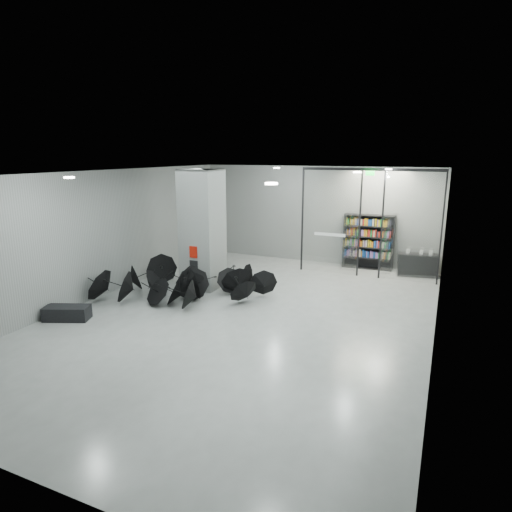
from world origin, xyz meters
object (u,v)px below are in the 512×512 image
at_px(bookshelf, 368,242).
at_px(bench, 67,313).
at_px(column, 202,230).
at_px(shop_counter, 417,265).
at_px(umbrella_cluster, 187,288).

bearing_deg(bookshelf, bench, -129.36).
height_order(column, bookshelf, column).
bearing_deg(shop_counter, column, -156.74).
bearing_deg(umbrella_cluster, shop_counter, 40.74).
distance_m(bookshelf, umbrella_cluster, 7.63).
xyz_separation_m(bookshelf, shop_counter, (1.92, -0.35, -0.66)).
xyz_separation_m(bench, bookshelf, (6.63, 8.99, 0.89)).
height_order(bench, umbrella_cluster, umbrella_cluster).
relative_size(bench, umbrella_cluster, 0.22).
bearing_deg(shop_counter, bookshelf, 159.41).
bearing_deg(shop_counter, umbrella_cluster, -149.39).
bearing_deg(column, shop_counter, 33.39).
bearing_deg(shop_counter, bench, -144.82).
bearing_deg(bookshelf, column, -137.96).
height_order(column, bench, column).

